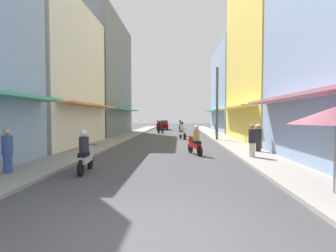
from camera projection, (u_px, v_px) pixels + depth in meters
ground_plane at (171, 139)px, 22.50m from camera, size 98.42×98.42×0.00m
sidewalk_left at (121, 138)px, 22.71m from camera, size 2.06×52.73×0.12m
sidewalk_right at (223, 138)px, 22.27m from camera, size 2.06×52.73×0.12m
building_left_mid at (42, 76)px, 16.80m from camera, size 7.05×8.88×9.69m
building_left_far at (95, 78)px, 27.27m from camera, size 7.05×11.33×12.66m
building_right_mid at (277, 33)px, 20.05m from camera, size 7.05×11.16×17.71m
building_right_far at (240, 90)px, 32.44m from camera, size 7.05×12.18×11.01m
motorbike_black at (160, 127)px, 30.25m from camera, size 0.70×1.76×1.58m
motorbike_green at (180, 127)px, 31.76m from camera, size 0.55×1.81×1.58m
motorbike_silver at (85, 153)px, 8.97m from camera, size 0.55×1.81×1.58m
motorbike_blue at (181, 127)px, 34.27m from camera, size 0.68×1.77×0.96m
motorbike_red at (195, 142)px, 13.12m from camera, size 0.78×1.73×1.58m
motorbike_white at (183, 131)px, 22.10m from camera, size 0.71×1.76×1.58m
parked_car at (162, 125)px, 37.96m from camera, size 2.01×4.20×1.45m
pedestrian_midway at (7, 152)px, 8.36m from camera, size 0.34×0.34×1.65m
pedestrian_crossing at (216, 128)px, 26.27m from camera, size 0.34×0.34×1.59m
pedestrian_foreground at (258, 136)px, 13.55m from camera, size 0.44×0.44×1.69m
pedestrian_far at (252, 142)px, 11.74m from camera, size 0.34×0.34×1.69m
vendor_umbrella at (336, 116)px, 6.13m from camera, size 2.25×2.25×2.31m
utility_pole at (217, 103)px, 20.42m from camera, size 0.20×1.20×6.13m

